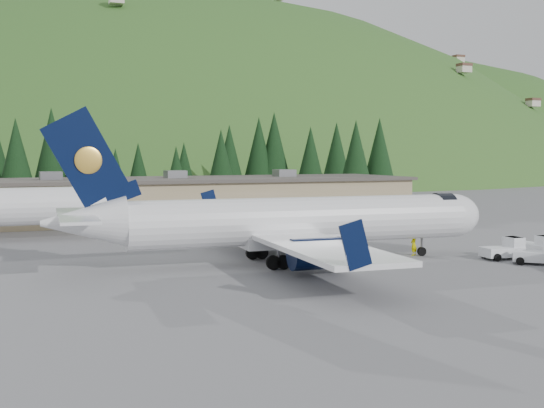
{
  "coord_description": "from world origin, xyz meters",
  "views": [
    {
      "loc": [
        -21.5,
        -46.06,
        8.09
      ],
      "look_at": [
        0.0,
        6.0,
        4.0
      ],
      "focal_mm": 45.0,
      "sensor_mm": 36.0,
      "label": 1
    }
  ],
  "objects_px": {
    "baggage_tug_a": "(505,249)",
    "baggage_tug_d": "(539,247)",
    "terminal_building": "(136,199)",
    "ramp_worker": "(414,244)",
    "airliner": "(290,223)",
    "baggage_tug_b": "(540,254)"
  },
  "relations": [
    {
      "from": "baggage_tug_a",
      "to": "baggage_tug_d",
      "type": "relative_size",
      "value": 0.96
    },
    {
      "from": "baggage_tug_a",
      "to": "terminal_building",
      "type": "bearing_deg",
      "value": 119.39
    },
    {
      "from": "ramp_worker",
      "to": "baggage_tug_a",
      "type": "bearing_deg",
      "value": 114.48
    },
    {
      "from": "airliner",
      "to": "baggage_tug_d",
      "type": "relative_size",
      "value": 10.02
    },
    {
      "from": "ramp_worker",
      "to": "baggage_tug_d",
      "type": "bearing_deg",
      "value": 126.66
    },
    {
      "from": "baggage_tug_d",
      "to": "terminal_building",
      "type": "bearing_deg",
      "value": -156.03
    },
    {
      "from": "baggage_tug_d",
      "to": "airliner",
      "type": "bearing_deg",
      "value": -108.15
    },
    {
      "from": "baggage_tug_b",
      "to": "baggage_tug_d",
      "type": "height_order",
      "value": "baggage_tug_d"
    },
    {
      "from": "baggage_tug_a",
      "to": "baggage_tug_d",
      "type": "xyz_separation_m",
      "value": [
        3.36,
        0.04,
        0.02
      ]
    },
    {
      "from": "airliner",
      "to": "baggage_tug_a",
      "type": "relative_size",
      "value": 10.42
    },
    {
      "from": "baggage_tug_b",
      "to": "baggage_tug_d",
      "type": "bearing_deg",
      "value": 90.71
    },
    {
      "from": "airliner",
      "to": "baggage_tug_d",
      "type": "bearing_deg",
      "value": -9.32
    },
    {
      "from": "baggage_tug_b",
      "to": "terminal_building",
      "type": "relative_size",
      "value": 0.05
    },
    {
      "from": "baggage_tug_b",
      "to": "ramp_worker",
      "type": "xyz_separation_m",
      "value": [
        -6.05,
        7.32,
        0.16
      ]
    },
    {
      "from": "baggage_tug_b",
      "to": "ramp_worker",
      "type": "bearing_deg",
      "value": 172.8
    },
    {
      "from": "ramp_worker",
      "to": "baggage_tug_b",
      "type": "bearing_deg",
      "value": 101.47
    },
    {
      "from": "airliner",
      "to": "baggage_tug_b",
      "type": "xyz_separation_m",
      "value": [
        16.77,
        -7.65,
        -2.27
      ]
    },
    {
      "from": "baggage_tug_a",
      "to": "baggage_tug_b",
      "type": "xyz_separation_m",
      "value": [
        0.5,
        -3.07,
        -0.01
      ]
    },
    {
      "from": "terminal_building",
      "to": "ramp_worker",
      "type": "height_order",
      "value": "terminal_building"
    },
    {
      "from": "airliner",
      "to": "baggage_tug_a",
      "type": "distance_m",
      "value": 17.05
    },
    {
      "from": "baggage_tug_d",
      "to": "ramp_worker",
      "type": "distance_m",
      "value": 9.85
    },
    {
      "from": "baggage_tug_d",
      "to": "ramp_worker",
      "type": "bearing_deg",
      "value": -120.39
    }
  ]
}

